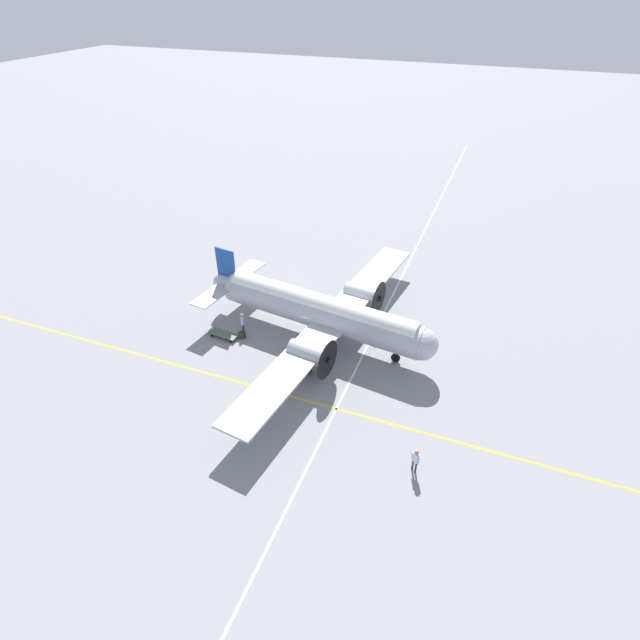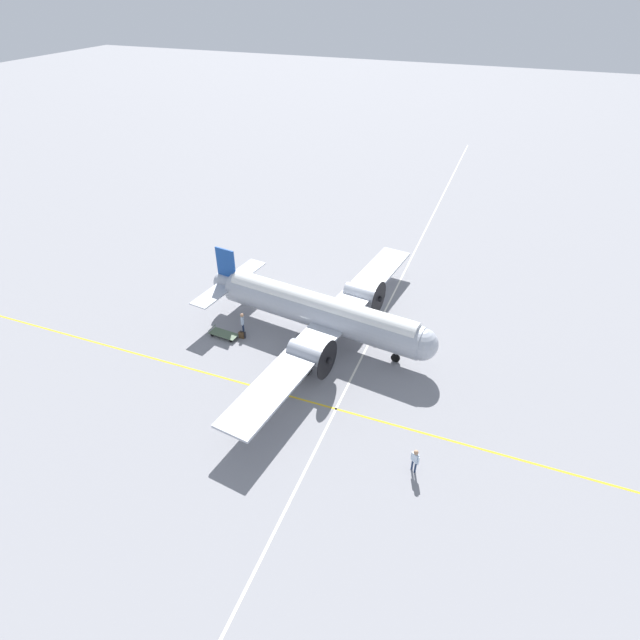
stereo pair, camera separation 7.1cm
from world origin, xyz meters
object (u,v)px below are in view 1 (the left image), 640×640
object	(u,v)px
airliner_main	(325,313)
passenger_boarding	(242,321)
baggage_cart	(224,334)
suitcase_upright_spare	(241,335)
suitcase_near_door	(243,335)
crew_foreground	(415,458)

from	to	relation	value
airliner_main	passenger_boarding	xyz separation A→B (m)	(6.55, 1.65, -1.38)
baggage_cart	suitcase_upright_spare	bearing A→B (deg)	17.73
suitcase_near_door	crew_foreground	bearing A→B (deg)	153.09
airliner_main	baggage_cart	size ratio (longest dim) A/B	11.09
suitcase_upright_spare	baggage_cart	distance (m)	1.49
crew_foreground	suitcase_near_door	xyz separation A→B (m)	(15.90, -8.07, -0.81)
suitcase_near_door	baggage_cart	size ratio (longest dim) A/B	0.25
suitcase_near_door	baggage_cart	bearing A→B (deg)	16.98
crew_foreground	baggage_cart	distance (m)	19.02
airliner_main	passenger_boarding	distance (m)	6.89
airliner_main	crew_foreground	bearing A→B (deg)	-39.51
airliner_main	crew_foreground	size ratio (longest dim) A/B	15.04
suitcase_near_door	baggage_cart	xyz separation A→B (m)	(1.51, 0.46, -0.01)
crew_foreground	suitcase_near_door	world-z (taller)	crew_foreground
crew_foreground	baggage_cart	xyz separation A→B (m)	(17.41, -7.61, -0.83)
crew_foreground	suitcase_upright_spare	xyz separation A→B (m)	(15.96, -7.95, -0.81)
crew_foreground	passenger_boarding	size ratio (longest dim) A/B	0.97
suitcase_upright_spare	passenger_boarding	bearing A→B (deg)	-73.21
airliner_main	suitcase_near_door	bearing A→B (deg)	-151.79
crew_foreground	airliner_main	bearing A→B (deg)	163.97
suitcase_near_door	baggage_cart	distance (m)	1.58
airliner_main	baggage_cart	world-z (taller)	airliner_main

